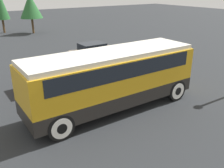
# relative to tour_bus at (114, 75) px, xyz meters

# --- Properties ---
(ground_plane) EXTENTS (120.00, 120.00, 0.00)m
(ground_plane) POSITION_rel_tour_bus_xyz_m (-0.10, 0.00, -1.88)
(ground_plane) COLOR #26282B
(tour_bus) EXTENTS (9.07, 2.68, 3.10)m
(tour_bus) POSITION_rel_tour_bus_xyz_m (0.00, 0.00, 0.00)
(tour_bus) COLOR black
(tour_bus) RESTS_ON ground_plane
(parked_car_near) EXTENTS (4.10, 1.90, 1.41)m
(parked_car_near) POSITION_rel_tour_bus_xyz_m (4.00, 8.92, -1.19)
(parked_car_near) COLOR #7A6B5B
(parked_car_near) RESTS_ON ground_plane
(parked_car_mid) EXTENTS (4.70, 1.96, 1.32)m
(parked_car_mid) POSITION_rel_tour_bus_xyz_m (-1.27, 4.76, -1.20)
(parked_car_mid) COLOR maroon
(parked_car_mid) RESTS_ON ground_plane
(tree_center) EXTENTS (2.02, 2.02, 5.64)m
(tree_center) POSITION_rel_tour_bus_xyz_m (0.49, 27.29, 1.83)
(tree_center) COLOR brown
(tree_center) RESTS_ON ground_plane
(tree_right) EXTENTS (2.92, 2.92, 5.16)m
(tree_right) POSITION_rel_tour_bus_xyz_m (3.70, 24.68, 1.70)
(tree_right) COLOR brown
(tree_right) RESTS_ON ground_plane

